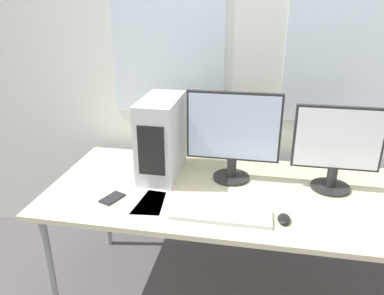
{
  "coord_description": "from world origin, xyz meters",
  "views": [
    {
      "loc": [
        0.06,
        -1.37,
        1.74
      ],
      "look_at": [
        -0.29,
        0.46,
        0.99
      ],
      "focal_mm": 35.0,
      "sensor_mm": 36.0,
      "label": 1
    }
  ],
  "objects_px": {
    "monitor_main": "(233,134)",
    "cell_phone": "(112,198)",
    "keyboard": "(220,214)",
    "mouse": "(284,219)",
    "monitor_right_near": "(337,147)",
    "pc_tower": "(162,137)"
  },
  "relations": [
    {
      "from": "keyboard",
      "to": "mouse",
      "type": "distance_m",
      "value": 0.3
    },
    {
      "from": "monitor_main",
      "to": "cell_phone",
      "type": "distance_m",
      "value": 0.74
    },
    {
      "from": "mouse",
      "to": "keyboard",
      "type": "bearing_deg",
      "value": -178.16
    },
    {
      "from": "monitor_right_near",
      "to": "cell_phone",
      "type": "relative_size",
      "value": 3.18
    },
    {
      "from": "keyboard",
      "to": "mouse",
      "type": "height_order",
      "value": "mouse"
    },
    {
      "from": "pc_tower",
      "to": "monitor_main",
      "type": "relative_size",
      "value": 0.88
    },
    {
      "from": "monitor_right_near",
      "to": "keyboard",
      "type": "xyz_separation_m",
      "value": [
        -0.57,
        -0.39,
        -0.24
      ]
    },
    {
      "from": "keyboard",
      "to": "cell_phone",
      "type": "relative_size",
      "value": 3.33
    },
    {
      "from": "pc_tower",
      "to": "keyboard",
      "type": "bearing_deg",
      "value": -45.82
    },
    {
      "from": "monitor_right_near",
      "to": "monitor_main",
      "type": "bearing_deg",
      "value": 177.89
    },
    {
      "from": "keyboard",
      "to": "cell_phone",
      "type": "distance_m",
      "value": 0.58
    },
    {
      "from": "keyboard",
      "to": "monitor_main",
      "type": "bearing_deg",
      "value": 87.72
    },
    {
      "from": "pc_tower",
      "to": "monitor_right_near",
      "type": "relative_size",
      "value": 0.98
    },
    {
      "from": "monitor_right_near",
      "to": "mouse",
      "type": "xyz_separation_m",
      "value": [
        -0.27,
        -0.38,
        -0.24
      ]
    },
    {
      "from": "monitor_main",
      "to": "cell_phone",
      "type": "xyz_separation_m",
      "value": [
        -0.59,
        -0.35,
        -0.27
      ]
    },
    {
      "from": "monitor_main",
      "to": "monitor_right_near",
      "type": "xyz_separation_m",
      "value": [
        0.55,
        -0.02,
        -0.03
      ]
    },
    {
      "from": "pc_tower",
      "to": "monitor_right_near",
      "type": "height_order",
      "value": "monitor_right_near"
    },
    {
      "from": "monitor_right_near",
      "to": "mouse",
      "type": "relative_size",
      "value": 4.89
    },
    {
      "from": "mouse",
      "to": "cell_phone",
      "type": "bearing_deg",
      "value": 176.89
    },
    {
      "from": "pc_tower",
      "to": "cell_phone",
      "type": "distance_m",
      "value": 0.45
    },
    {
      "from": "mouse",
      "to": "monitor_main",
      "type": "bearing_deg",
      "value": 125.41
    },
    {
      "from": "monitor_main",
      "to": "monitor_right_near",
      "type": "height_order",
      "value": "monitor_main"
    }
  ]
}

